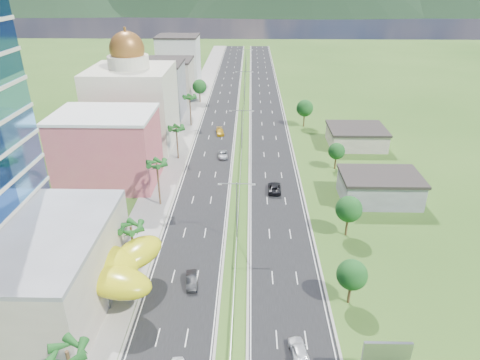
{
  "coord_description": "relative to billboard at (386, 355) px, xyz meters",
  "views": [
    {
      "loc": [
        2.0,
        -51.36,
        41.6
      ],
      "look_at": [
        0.32,
        19.12,
        7.0
      ],
      "focal_mm": 32.0,
      "sensor_mm": 36.0,
      "label": 1
    }
  ],
  "objects": [
    {
      "name": "leafy_tree_rb",
      "position": [
        2.0,
        30.0,
        0.76
      ],
      "size": [
        4.55,
        4.55,
        7.47
      ],
      "color": "#47301C",
      "rests_on": "ground"
    },
    {
      "name": "midrise_beige",
      "position": [
        -44.0,
        120.0,
        2.08
      ],
      "size": [
        16.0,
        15.0,
        13.0
      ],
      "primitive_type": "cube",
      "color": "#A69889",
      "rests_on": "ground"
    },
    {
      "name": "midrise_white",
      "position": [
        -44.0,
        143.0,
        4.58
      ],
      "size": [
        16.0,
        15.0,
        18.0
      ],
      "primitive_type": "cube",
      "color": "silver",
      "rests_on": "ground"
    },
    {
      "name": "car_silver_mid_left",
      "position": [
        -21.54,
        64.1,
        -3.7
      ],
      "size": [
        2.6,
        5.03,
        1.36
      ],
      "primitive_type": "imported",
      "rotation": [
        0.0,
        0.0,
        0.07
      ],
      "color": "#9FA2A6",
      "rests_on": "road_left"
    },
    {
      "name": "palm_tree_b",
      "position": [
        -32.5,
        20.0,
        2.64
      ],
      "size": [
        3.6,
        3.6,
        8.1
      ],
      "color": "#47301C",
      "rests_on": "ground"
    },
    {
      "name": "car_dark_left",
      "position": [
        -23.3,
        16.21,
        -3.65
      ],
      "size": [
        2.14,
        4.62,
        1.47
      ],
      "primitive_type": "imported",
      "rotation": [
        0.0,
        0.0,
        0.14
      ],
      "color": "black",
      "rests_on": "road_left"
    },
    {
      "name": "ground",
      "position": [
        -17.0,
        18.0,
        -4.42
      ],
      "size": [
        500.0,
        500.0,
        0.0
      ],
      "primitive_type": "plane",
      "color": "#2D5119",
      "rests_on": "ground"
    },
    {
      "name": "leafy_tree_rc",
      "position": [
        5.0,
        58.0,
        -0.05
      ],
      "size": [
        3.85,
        3.85,
        6.33
      ],
      "color": "#47301C",
      "rests_on": "ground"
    },
    {
      "name": "billboard",
      "position": [
        0.0,
        0.0,
        0.0
      ],
      "size": [
        5.2,
        0.35,
        6.2
      ],
      "color": "gray",
      "rests_on": "ground"
    },
    {
      "name": "streetlight_median_c",
      "position": [
        -17.0,
        68.0,
        2.33
      ],
      "size": [
        6.04,
        0.25,
        11.0
      ],
      "color": "gray",
      "rests_on": "ground"
    },
    {
      "name": "palm_tree_a",
      "position": [
        -32.5,
        -4.0,
        3.6
      ],
      "size": [
        3.6,
        3.6,
        9.1
      ],
      "color": "#47301C",
      "rests_on": "ground"
    },
    {
      "name": "pink_shophouse",
      "position": [
        -45.0,
        50.0,
        3.08
      ],
      "size": [
        20.0,
        15.0,
        15.0
      ],
      "primitive_type": "cube",
      "color": "#C3505F",
      "rests_on": "ground"
    },
    {
      "name": "streetlight_median_e",
      "position": [
        -17.0,
        158.0,
        2.33
      ],
      "size": [
        6.04,
        0.25,
        11.0
      ],
      "color": "gray",
      "rests_on": "ground"
    },
    {
      "name": "mountain_ridge",
      "position": [
        43.0,
        468.0,
        -4.42
      ],
      "size": [
        860.0,
        140.0,
        90.0
      ],
      "primitive_type": null,
      "color": "black",
      "rests_on": "ground"
    },
    {
      "name": "shed_far",
      "position": [
        13.0,
        73.0,
        -2.22
      ],
      "size": [
        14.0,
        12.0,
        4.4
      ],
      "primitive_type": "cube",
      "color": "#A69889",
      "rests_on": "ground"
    },
    {
      "name": "leafy_tree_rd",
      "position": [
        1.0,
        88.0,
        1.16
      ],
      "size": [
        4.9,
        4.9,
        8.05
      ],
      "color": "#47301C",
      "rests_on": "ground"
    },
    {
      "name": "sidewalk_left",
      "position": [
        -34.0,
        108.0,
        -4.36
      ],
      "size": [
        7.0,
        260.0,
        0.12
      ],
      "primitive_type": "cube",
      "color": "gray",
      "rests_on": "ground"
    },
    {
      "name": "median_guardrail",
      "position": [
        -17.0,
        89.99,
        -3.8
      ],
      "size": [
        0.1,
        216.06,
        0.76
      ],
      "color": "gray",
      "rests_on": "ground"
    },
    {
      "name": "car_white_near_right",
      "position": [
        -8.81,
        3.52,
        -3.57
      ],
      "size": [
        2.66,
        4.98,
        1.61
      ],
      "primitive_type": "imported",
      "rotation": [
        0.0,
        0.0,
        3.31
      ],
      "color": "silver",
      "rests_on": "road_right"
    },
    {
      "name": "shed_near",
      "position": [
        11.0,
        43.0,
        -1.92
      ],
      "size": [
        15.0,
        10.0,
        5.0
      ],
      "primitive_type": "cube",
      "color": "gray",
      "rests_on": "ground"
    },
    {
      "name": "road_left",
      "position": [
        -24.5,
        108.0,
        -4.4
      ],
      "size": [
        11.0,
        260.0,
        0.04
      ],
      "primitive_type": "cube",
      "color": "black",
      "rests_on": "ground"
    },
    {
      "name": "leafy_tree_lfar",
      "position": [
        -32.5,
        113.0,
        1.16
      ],
      "size": [
        4.9,
        4.9,
        8.05
      ],
      "color": "#47301C",
      "rests_on": "ground"
    },
    {
      "name": "streetlight_median_d",
      "position": [
        -17.0,
        113.0,
        2.33
      ],
      "size": [
        6.04,
        0.25,
        11.0
      ],
      "color": "gray",
      "rests_on": "ground"
    },
    {
      "name": "palm_tree_c",
      "position": [
        -32.5,
        40.0,
        4.08
      ],
      "size": [
        3.6,
        3.6,
        9.6
      ],
      "color": "#47301C",
      "rests_on": "ground"
    },
    {
      "name": "lime_canopy",
      "position": [
        -37.0,
        14.0,
        0.57
      ],
      "size": [
        18.0,
        15.0,
        7.4
      ],
      "color": "#B9B712",
      "rests_on": "ground"
    },
    {
      "name": "midrise_grey",
      "position": [
        -44.0,
        98.0,
        3.58
      ],
      "size": [
        16.0,
        15.0,
        16.0
      ],
      "primitive_type": "cube",
      "color": "gray",
      "rests_on": "ground"
    },
    {
      "name": "streetlight_median_b",
      "position": [
        -17.0,
        28.0,
        2.33
      ],
      "size": [
        6.04,
        0.25,
        11.0
      ],
      "color": "gray",
      "rests_on": "ground"
    },
    {
      "name": "car_yellow_far_left",
      "position": [
        -23.37,
        80.65,
        -3.66
      ],
      "size": [
        2.78,
        5.22,
        1.44
      ],
      "primitive_type": "imported",
      "rotation": [
        0.0,
        0.0,
        0.16
      ],
      "color": "gold",
      "rests_on": "road_left"
    },
    {
      "name": "car_dark_far_right",
      "position": [
        -9.68,
        46.21,
        -3.6
      ],
      "size": [
        2.79,
        5.74,
        1.57
      ],
      "primitive_type": "imported",
      "rotation": [
        0.0,
        0.0,
        3.11
      ],
      "color": "black",
      "rests_on": "road_right"
    },
    {
      "name": "palm_tree_d",
      "position": [
        -32.5,
        63.0,
        3.12
      ],
      "size": [
        3.6,
        3.6,
        8.6
      ],
      "color": "#47301C",
      "rests_on": "ground"
    },
    {
      "name": "palm_tree_e",
      "position": [
        -32.5,
        88.0,
        3.89
      ],
      "size": [
        3.6,
        3.6,
        9.4
      ],
      "color": "#47301C",
      "rests_on": "ground"
    },
    {
      "name": "leafy_tree_ra",
      "position": [
        -1.0,
        13.0,
        0.35
      ],
      "size": [
        4.2,
        4.2,
        6.9
      ],
      "color": "#47301C",
      "rests_on": "ground"
    },
    {
      "name": "road_right",
      "position": [
        -9.5,
        108.0,
        -4.4
      ],
      "size": [
        11.0,
        260.0,
        0.04
      ],
      "primitive_type": "cube",
      "color": "black",
      "rests_on": "ground"
    },
    {
      "name": "domed_building",
      "position": [
        -45.0,
        73.0,
        6.93
      ],
      "size": [
        20.0,
        20.0,
        28.7
      ],
      "color": "beige",
      "rests_on": "ground"
    }
  ]
}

